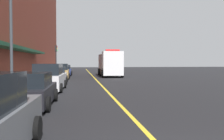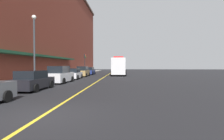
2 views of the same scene
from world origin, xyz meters
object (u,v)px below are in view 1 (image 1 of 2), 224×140
(parking_meter_0, at_px, (18,79))
(parked_car_3, at_px, (56,76))
(parking_meter_1, at_px, (48,70))
(parking_meter_2, at_px, (55,68))
(box_truck, at_px, (110,64))
(street_lamp_left, at_px, (11,22))
(parked_car_5, at_px, (64,70))
(parked_car_2, at_px, (49,78))
(parked_car_1, at_px, (31,91))
(parking_meter_3, at_px, (18,79))
(parked_car_4, at_px, (61,72))
(traffic_light_near, at_px, (56,54))

(parking_meter_0, bearing_deg, parked_car_3, 80.76)
(parking_meter_1, bearing_deg, parking_meter_2, 90.00)
(box_truck, height_order, street_lamp_left, street_lamp_left)
(parking_meter_0, bearing_deg, parked_car_5, 86.09)
(box_truck, bearing_deg, parked_car_2, -21.65)
(parked_car_1, distance_m, parked_car_5, 23.50)
(box_truck, distance_m, parking_meter_3, 19.81)
(parking_meter_1, bearing_deg, street_lamp_left, -92.83)
(parked_car_2, xyz_separation_m, parked_car_4, (0.01, 11.50, -0.04))
(parked_car_5, relative_size, parking_meter_0, 3.40)
(parked_car_3, distance_m, box_truck, 11.78)
(street_lamp_left, bearing_deg, parked_car_1, -64.83)
(parked_car_4, distance_m, street_lamp_left, 13.96)
(parking_meter_1, relative_size, parking_meter_2, 1.00)
(parking_meter_0, xyz_separation_m, parking_meter_2, (0.00, 20.94, 0.00))
(parked_car_1, bearing_deg, parking_meter_0, 23.85)
(street_lamp_left, height_order, traffic_light_near, street_lamp_left)
(parking_meter_1, distance_m, traffic_light_near, 9.33)
(parking_meter_0, bearing_deg, parked_car_2, 63.77)
(parking_meter_1, bearing_deg, parked_car_2, -82.38)
(parked_car_5, xyz_separation_m, traffic_light_near, (-1.33, 1.80, 2.41))
(box_truck, xyz_separation_m, traffic_light_near, (-7.63, 3.97, 1.46))
(parked_car_3, xyz_separation_m, street_lamp_left, (-1.95, -7.37, 3.67))
(parking_meter_1, bearing_deg, parked_car_5, 79.20)
(parked_car_1, bearing_deg, street_lamp_left, 26.23)
(parking_meter_1, bearing_deg, parking_meter_3, -90.00)
(parked_car_3, height_order, traffic_light_near, traffic_light_near)
(parking_meter_2, bearing_deg, street_lamp_left, -91.72)
(parked_car_2, distance_m, traffic_light_near, 19.56)
(parked_car_1, xyz_separation_m, parking_meter_0, (-1.31, 3.12, 0.33))
(box_truck, xyz_separation_m, parking_meter_2, (-7.69, 2.73, -0.63))
(traffic_light_near, bearing_deg, parked_car_3, -84.67)
(traffic_light_near, bearing_deg, parked_car_5, -53.58)
(parked_car_4, relative_size, parking_meter_3, 3.45)
(parked_car_5, bearing_deg, traffic_light_near, 36.61)
(parked_car_5, relative_size, street_lamp_left, 0.65)
(parked_car_3, distance_m, parking_meter_3, 8.48)
(parked_car_4, relative_size, parked_car_5, 1.01)
(street_lamp_left, xyz_separation_m, traffic_light_near, (0.66, 21.23, -1.24))
(box_truck, relative_size, parking_meter_1, 6.15)
(parked_car_2, distance_m, parked_car_5, 17.58)
(parking_meter_3, bearing_deg, box_truck, 67.16)
(traffic_light_near, bearing_deg, box_truck, -27.50)
(traffic_light_near, bearing_deg, parking_meter_3, -90.16)
(parked_car_4, xyz_separation_m, parking_meter_2, (-1.39, 6.64, 0.23))
(parked_car_4, distance_m, parking_meter_3, 14.41)
(parking_meter_0, height_order, parking_meter_3, same)
(street_lamp_left, bearing_deg, box_truck, 64.35)
(parked_car_4, distance_m, parking_meter_2, 6.79)
(parked_car_2, height_order, parking_meter_2, parked_car_2)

